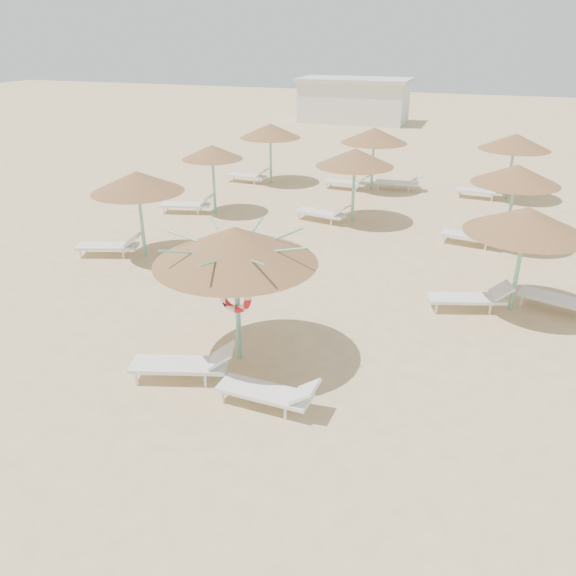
% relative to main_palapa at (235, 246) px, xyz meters
% --- Properties ---
extents(ground, '(120.00, 120.00, 0.00)m').
position_rel_main_palapa_xyz_m(ground, '(0.25, -0.09, -2.62)').
color(ground, '#DBC085').
rests_on(ground, ground).
extents(main_palapa, '(3.36, 3.36, 3.01)m').
position_rel_main_palapa_xyz_m(main_palapa, '(0.00, 0.00, 0.00)').
color(main_palapa, '#70C3A5').
rests_on(main_palapa, ground).
extents(lounger_main_a, '(2.20, 1.22, 0.77)m').
position_rel_main_palapa_xyz_m(lounger_main_a, '(-0.68, -1.13, -2.25)').
color(lounger_main_a, white).
rests_on(lounger_main_a, ground).
extents(lounger_main_b, '(1.99, 0.69, 0.71)m').
position_rel_main_palapa_xyz_m(lounger_main_b, '(1.29, -1.44, -2.28)').
color(lounger_main_b, white).
rests_on(lounger_main_b, ground).
extents(palapa_field, '(19.36, 13.99, 2.73)m').
position_rel_main_palapa_xyz_m(palapa_field, '(1.35, 10.04, -0.29)').
color(palapa_field, '#70C3A5').
rests_on(palapa_field, ground).
extents(service_hut, '(8.40, 4.40, 3.25)m').
position_rel_main_palapa_xyz_m(service_hut, '(-5.75, 34.91, -0.97)').
color(service_hut, silver).
rests_on(service_hut, ground).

